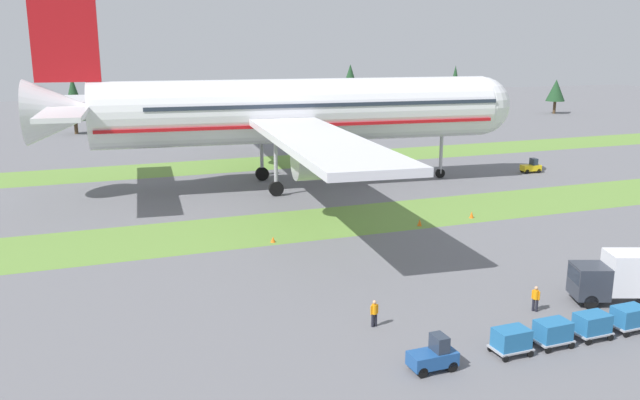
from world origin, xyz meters
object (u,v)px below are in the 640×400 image
(catering_truck, at_px, (626,276))
(taxiway_marker_0, at_px, (472,215))
(taxiway_marker_1, at_px, (420,222))
(cargo_dolly_fourth, at_px, (629,317))
(cargo_dolly_second, at_px, (553,331))
(cargo_dolly_third, at_px, (592,324))
(cargo_dolly_lead, at_px, (511,339))
(pushback_tractor, at_px, (531,167))
(ground_crew_loader, at_px, (536,298))
(ground_crew_marshaller, at_px, (374,312))
(airliner, at_px, (290,111))
(baggage_tug, at_px, (434,356))
(taxiway_marker_2, at_px, (273,240))

(catering_truck, relative_size, taxiway_marker_0, 10.74)
(taxiway_marker_0, bearing_deg, taxiway_marker_1, -173.58)
(cargo_dolly_fourth, xyz_separation_m, catering_truck, (3.16, 3.55, 1.03))
(cargo_dolly_second, height_order, taxiway_marker_1, cargo_dolly_second)
(cargo_dolly_third, height_order, taxiway_marker_0, cargo_dolly_third)
(cargo_dolly_lead, xyz_separation_m, pushback_tractor, (35.51, 43.59, -0.10))
(taxiway_marker_1, bearing_deg, pushback_tractor, 33.65)
(taxiway_marker_1, bearing_deg, catering_truck, -80.79)
(cargo_dolly_lead, xyz_separation_m, catering_truck, (11.86, 3.62, 1.03))
(cargo_dolly_lead, distance_m, ground_crew_loader, 6.99)
(cargo_dolly_second, height_order, cargo_dolly_third, same)
(cargo_dolly_fourth, relative_size, ground_crew_loader, 1.27)
(pushback_tractor, distance_m, ground_crew_marshaller, 55.65)
(cargo_dolly_fourth, distance_m, ground_crew_loader, 5.64)
(cargo_dolly_third, relative_size, pushback_tractor, 0.82)
(airliner, xyz_separation_m, pushback_tractor, (33.31, -3.18, -8.48))
(cargo_dolly_fourth, height_order, taxiway_marker_0, cargo_dolly_fourth)
(pushback_tractor, bearing_deg, catering_truck, 154.83)
(baggage_tug, height_order, taxiway_marker_0, baggage_tug)
(airliner, xyz_separation_m, taxiway_marker_1, (6.11, -21.28, -8.96))
(baggage_tug, distance_m, cargo_dolly_second, 7.93)
(cargo_dolly_second, height_order, taxiway_marker_2, cargo_dolly_second)
(baggage_tug, bearing_deg, catering_truck, -78.24)
(airliner, xyz_separation_m, cargo_dolly_second, (0.70, -46.75, -8.38))
(cargo_dolly_second, xyz_separation_m, taxiway_marker_0, (11.74, 26.18, -0.58))
(airliner, distance_m, baggage_tug, 48.12)
(pushback_tractor, bearing_deg, taxiway_marker_0, 135.26)
(catering_truck, bearing_deg, cargo_dolly_second, 132.63)
(pushback_tractor, bearing_deg, taxiway_marker_2, 118.95)
(cargo_dolly_third, distance_m, cargo_dolly_fourth, 2.90)
(pushback_tractor, relative_size, taxiway_marker_0, 3.98)
(cargo_dolly_third, bearing_deg, taxiway_marker_1, -6.13)
(ground_crew_marshaller, bearing_deg, cargo_dolly_lead, -53.63)
(catering_truck, bearing_deg, cargo_dolly_third, 141.28)
(pushback_tractor, height_order, taxiway_marker_1, pushback_tractor)
(cargo_dolly_second, xyz_separation_m, ground_crew_loader, (2.39, 4.54, 0.03))
(baggage_tug, height_order, taxiway_marker_1, baggage_tug)
(cargo_dolly_lead, bearing_deg, cargo_dolly_second, -90.00)
(catering_truck, bearing_deg, taxiway_marker_0, 13.70)
(cargo_dolly_fourth, xyz_separation_m, taxiway_marker_1, (-0.39, 25.42, -0.58))
(taxiway_marker_2, bearing_deg, ground_crew_loader, -60.48)
(taxiway_marker_1, bearing_deg, taxiway_marker_2, -179.41)
(pushback_tractor, xyz_separation_m, ground_crew_marshaller, (-41.15, -37.47, 0.13))
(baggage_tug, bearing_deg, cargo_dolly_fourth, -90.00)
(cargo_dolly_second, xyz_separation_m, pushback_tractor, (32.61, 43.57, -0.10))
(baggage_tug, height_order, cargo_dolly_second, baggage_tug)
(ground_crew_marshaller, bearing_deg, cargo_dolly_third, -34.25)
(catering_truck, relative_size, taxiway_marker_2, 14.64)
(cargo_dolly_second, xyz_separation_m, ground_crew_marshaller, (-8.55, 6.10, 0.03))
(ground_crew_loader, bearing_deg, pushback_tractor, 112.62)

